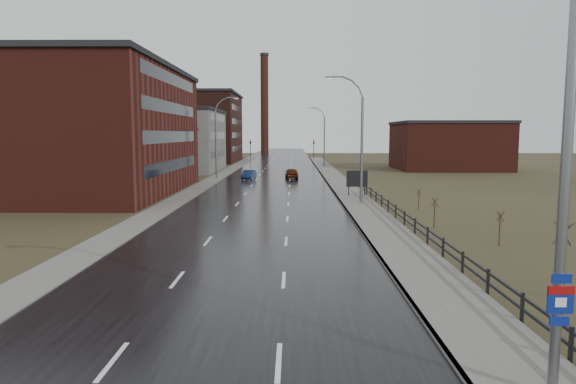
{
  "coord_description": "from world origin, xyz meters",
  "views": [
    {
      "loc": [
        2.68,
        -9.51,
        6.32
      ],
      "look_at": [
        2.42,
        19.66,
        3.0
      ],
      "focal_mm": 32.0,
      "sensor_mm": 36.0,
      "label": 1
    }
  ],
  "objects_px": {
    "billboard": "(357,179)",
    "car_near": "(249,175)",
    "streetlight_main": "(552,146)",
    "car_far": "(292,173)"
  },
  "relations": [
    {
      "from": "car_far",
      "to": "billboard",
      "type": "bearing_deg",
      "value": 104.99
    },
    {
      "from": "car_near",
      "to": "billboard",
      "type": "bearing_deg",
      "value": -49.6
    },
    {
      "from": "car_far",
      "to": "streetlight_main",
      "type": "bearing_deg",
      "value": 93.19
    },
    {
      "from": "car_far",
      "to": "car_near",
      "type": "bearing_deg",
      "value": 14.08
    },
    {
      "from": "streetlight_main",
      "to": "billboard",
      "type": "height_order",
      "value": "streetlight_main"
    },
    {
      "from": "streetlight_main",
      "to": "car_far",
      "type": "height_order",
      "value": "streetlight_main"
    },
    {
      "from": "billboard",
      "to": "car_far",
      "type": "distance_m",
      "value": 21.94
    },
    {
      "from": "car_near",
      "to": "car_far",
      "type": "distance_m",
      "value": 6.14
    },
    {
      "from": "billboard",
      "to": "car_near",
      "type": "height_order",
      "value": "billboard"
    },
    {
      "from": "streetlight_main",
      "to": "car_far",
      "type": "xyz_separation_m",
      "value": [
        -5.92,
        60.41,
        -5.3
      ]
    }
  ]
}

